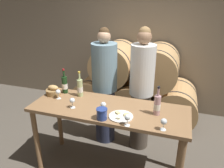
{
  "coord_description": "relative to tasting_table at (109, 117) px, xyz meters",
  "views": [
    {
      "loc": [
        0.75,
        -2.17,
        2.18
      ],
      "look_at": [
        0.0,
        0.13,
        1.19
      ],
      "focal_mm": 35.0,
      "sensor_mm": 36.0,
      "label": 1
    }
  ],
  "objects": [
    {
      "name": "ground_plane",
      "position": [
        0.0,
        0.0,
        -0.81
      ],
      "size": [
        10.0,
        10.0,
        0.0
      ],
      "primitive_type": "plane",
      "color": "#564F44"
    },
    {
      "name": "stone_wall_back",
      "position": [
        0.0,
        2.02,
        0.79
      ],
      "size": [
        10.0,
        0.12,
        3.2
      ],
      "color": "gray",
      "rests_on": "ground_plane"
    },
    {
      "name": "barrel_stack",
      "position": [
        0.0,
        1.48,
        -0.18
      ],
      "size": [
        2.26,
        0.85,
        1.4
      ],
      "color": "tan",
      "rests_on": "ground_plane"
    },
    {
      "name": "tasting_table",
      "position": [
        0.0,
        0.0,
        0.0
      ],
      "size": [
        1.88,
        0.67,
        0.94
      ],
      "color": "olive",
      "rests_on": "ground_plane"
    },
    {
      "name": "person_left",
      "position": [
        -0.27,
        0.63,
        0.09
      ],
      "size": [
        0.37,
        0.37,
        1.78
      ],
      "color": "#2D334C",
      "rests_on": "ground_plane"
    },
    {
      "name": "person_right",
      "position": [
        0.27,
        0.63,
        0.12
      ],
      "size": [
        0.34,
        0.34,
        1.81
      ],
      "color": "#4C4238",
      "rests_on": "ground_plane"
    },
    {
      "name": "wine_bottle_red",
      "position": [
        -0.7,
        0.22,
        0.24
      ],
      "size": [
        0.08,
        0.08,
        0.34
      ],
      "color": "#193819",
      "rests_on": "tasting_table"
    },
    {
      "name": "wine_bottle_white",
      "position": [
        -0.46,
        0.19,
        0.24
      ],
      "size": [
        0.08,
        0.08,
        0.34
      ],
      "color": "#ADBC7F",
      "rests_on": "tasting_table"
    },
    {
      "name": "wine_bottle_rose",
      "position": [
        0.56,
        0.02,
        0.24
      ],
      "size": [
        0.08,
        0.08,
        0.34
      ],
      "color": "#BC8E93",
      "rests_on": "tasting_table"
    },
    {
      "name": "blue_crock",
      "position": [
        0.02,
        -0.26,
        0.19
      ],
      "size": [
        0.12,
        0.12,
        0.12
      ],
      "color": "navy",
      "rests_on": "tasting_table"
    },
    {
      "name": "bread_basket",
      "position": [
        -0.82,
        0.12,
        0.18
      ],
      "size": [
        0.2,
        0.2,
        0.13
      ],
      "color": "olive",
      "rests_on": "tasting_table"
    },
    {
      "name": "cheese_plate",
      "position": [
        0.2,
        -0.16,
        0.13
      ],
      "size": [
        0.27,
        0.27,
        0.04
      ],
      "color": "white",
      "rests_on": "tasting_table"
    },
    {
      "name": "wine_glass_far_left",
      "position": [
        -0.69,
        0.03,
        0.22
      ],
      "size": [
        0.06,
        0.06,
        0.13
      ],
      "color": "white",
      "rests_on": "tasting_table"
    },
    {
      "name": "wine_glass_left",
      "position": [
        -0.4,
        -0.14,
        0.22
      ],
      "size": [
        0.06,
        0.06,
        0.13
      ],
      "color": "white",
      "rests_on": "tasting_table"
    },
    {
      "name": "wine_glass_center",
      "position": [
        -0.02,
        -0.12,
        0.22
      ],
      "size": [
        0.06,
        0.06,
        0.13
      ],
      "color": "white",
      "rests_on": "tasting_table"
    },
    {
      "name": "wine_glass_right",
      "position": [
        0.31,
        -0.3,
        0.22
      ],
      "size": [
        0.06,
        0.06,
        0.13
      ],
      "color": "white",
      "rests_on": "tasting_table"
    },
    {
      "name": "wine_glass_far_right",
      "position": [
        0.67,
        -0.27,
        0.22
      ],
      "size": [
        0.06,
        0.06,
        0.13
      ],
      "color": "white",
      "rests_on": "tasting_table"
    }
  ]
}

